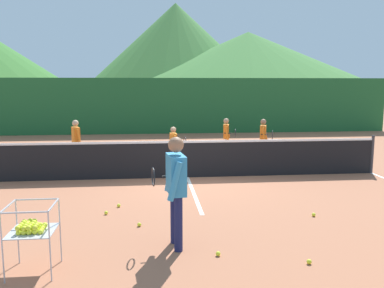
{
  "coord_description": "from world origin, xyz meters",
  "views": [
    {
      "loc": [
        -0.92,
        -10.18,
        2.41
      ],
      "look_at": [
        0.15,
        0.3,
        0.84
      ],
      "focal_mm": 37.27,
      "sensor_mm": 36.0,
      "label": 1
    }
  ],
  "objects_px": {
    "instructor": "(175,182)",
    "tennis_ball_4": "(314,215)",
    "tennis_ball_0": "(309,262)",
    "tennis_ball_1": "(139,225)",
    "tennis_ball_5": "(218,254)",
    "tennis_net": "(187,159)",
    "tennis_ball_3": "(119,205)",
    "tennis_ball_6": "(106,213)",
    "student_2": "(226,134)",
    "student_3": "(263,136)",
    "ball_cart": "(31,228)",
    "student_1": "(174,143)",
    "student_0": "(76,138)"
  },
  "relations": [
    {
      "from": "tennis_net",
      "to": "tennis_ball_6",
      "type": "distance_m",
      "value": 3.41
    },
    {
      "from": "student_1",
      "to": "student_2",
      "type": "distance_m",
      "value": 2.31
    },
    {
      "from": "tennis_ball_4",
      "to": "student_3",
      "type": "bearing_deg",
      "value": 83.73
    },
    {
      "from": "instructor",
      "to": "tennis_ball_0",
      "type": "xyz_separation_m",
      "value": [
        1.76,
        -0.78,
        -0.96
      ]
    },
    {
      "from": "student_1",
      "to": "tennis_ball_4",
      "type": "distance_m",
      "value": 5.27
    },
    {
      "from": "tennis_net",
      "to": "tennis_ball_1",
      "type": "xyz_separation_m",
      "value": [
        -1.15,
        -3.57,
        -0.47
      ]
    },
    {
      "from": "tennis_net",
      "to": "tennis_ball_6",
      "type": "xyz_separation_m",
      "value": [
        -1.79,
        -2.87,
        -0.47
      ]
    },
    {
      "from": "tennis_net",
      "to": "student_1",
      "type": "distance_m",
      "value": 1.36
    },
    {
      "from": "student_1",
      "to": "tennis_ball_3",
      "type": "bearing_deg",
      "value": -109.39
    },
    {
      "from": "tennis_ball_1",
      "to": "tennis_ball_6",
      "type": "bearing_deg",
      "value": 132.09
    },
    {
      "from": "tennis_ball_0",
      "to": "tennis_ball_6",
      "type": "distance_m",
      "value": 3.82
    },
    {
      "from": "tennis_net",
      "to": "student_2",
      "type": "height_order",
      "value": "student_2"
    },
    {
      "from": "instructor",
      "to": "tennis_ball_3",
      "type": "bearing_deg",
      "value": 116.07
    },
    {
      "from": "tennis_net",
      "to": "tennis_ball_4",
      "type": "xyz_separation_m",
      "value": [
        2.04,
        -3.37,
        -0.47
      ]
    },
    {
      "from": "tennis_ball_1",
      "to": "tennis_ball_5",
      "type": "bearing_deg",
      "value": -48.89
    },
    {
      "from": "tennis_ball_1",
      "to": "tennis_ball_5",
      "type": "relative_size",
      "value": 1.0
    },
    {
      "from": "tennis_ball_3",
      "to": "instructor",
      "type": "bearing_deg",
      "value": -63.93
    },
    {
      "from": "tennis_net",
      "to": "tennis_ball_3",
      "type": "relative_size",
      "value": 150.75
    },
    {
      "from": "tennis_ball_6",
      "to": "tennis_ball_3",
      "type": "bearing_deg",
      "value": 65.63
    },
    {
      "from": "student_2",
      "to": "student_3",
      "type": "distance_m",
      "value": 1.23
    },
    {
      "from": "student_0",
      "to": "ball_cart",
      "type": "bearing_deg",
      "value": -84.31
    },
    {
      "from": "tennis_ball_3",
      "to": "tennis_ball_6",
      "type": "xyz_separation_m",
      "value": [
        -0.2,
        -0.44,
        0.0
      ]
    },
    {
      "from": "instructor",
      "to": "tennis_ball_5",
      "type": "bearing_deg",
      "value": -34.44
    },
    {
      "from": "instructor",
      "to": "tennis_ball_3",
      "type": "relative_size",
      "value": 24.47
    },
    {
      "from": "student_1",
      "to": "tennis_ball_1",
      "type": "relative_size",
      "value": 17.68
    },
    {
      "from": "instructor",
      "to": "tennis_ball_1",
      "type": "xyz_separation_m",
      "value": [
        -0.57,
        0.92,
        -0.96
      ]
    },
    {
      "from": "ball_cart",
      "to": "tennis_ball_4",
      "type": "relative_size",
      "value": 13.22
    },
    {
      "from": "student_0",
      "to": "tennis_ball_5",
      "type": "xyz_separation_m",
      "value": [
        3.17,
        -6.82,
        -0.79
      ]
    },
    {
      "from": "instructor",
      "to": "tennis_ball_6",
      "type": "xyz_separation_m",
      "value": [
        -1.21,
        1.62,
        -0.96
      ]
    },
    {
      "from": "tennis_ball_1",
      "to": "tennis_net",
      "type": "bearing_deg",
      "value": 72.08
    },
    {
      "from": "ball_cart",
      "to": "instructor",
      "type": "bearing_deg",
      "value": 18.35
    },
    {
      "from": "instructor",
      "to": "student_1",
      "type": "height_order",
      "value": "instructor"
    },
    {
      "from": "tennis_ball_0",
      "to": "tennis_ball_1",
      "type": "height_order",
      "value": "same"
    },
    {
      "from": "tennis_ball_1",
      "to": "tennis_ball_4",
      "type": "relative_size",
      "value": 1.0
    },
    {
      "from": "student_3",
      "to": "tennis_ball_5",
      "type": "height_order",
      "value": "student_3"
    },
    {
      "from": "tennis_ball_1",
      "to": "student_0",
      "type": "bearing_deg",
      "value": 110.15
    },
    {
      "from": "student_3",
      "to": "tennis_ball_5",
      "type": "relative_size",
      "value": 19.54
    },
    {
      "from": "tennis_net",
      "to": "student_1",
      "type": "relative_size",
      "value": 8.52
    },
    {
      "from": "tennis_ball_0",
      "to": "tennis_ball_1",
      "type": "xyz_separation_m",
      "value": [
        -2.33,
        1.7,
        0.0
      ]
    },
    {
      "from": "tennis_ball_3",
      "to": "tennis_ball_5",
      "type": "relative_size",
      "value": 1.0
    },
    {
      "from": "tennis_ball_1",
      "to": "tennis_ball_4",
      "type": "distance_m",
      "value": 3.2
    },
    {
      "from": "student_3",
      "to": "tennis_ball_4",
      "type": "distance_m",
      "value": 5.63
    },
    {
      "from": "tennis_ball_5",
      "to": "tennis_ball_4",
      "type": "bearing_deg",
      "value": 36.65
    },
    {
      "from": "instructor",
      "to": "tennis_ball_4",
      "type": "xyz_separation_m",
      "value": [
        2.62,
        1.12,
        -0.96
      ]
    },
    {
      "from": "tennis_net",
      "to": "tennis_ball_3",
      "type": "height_order",
      "value": "tennis_net"
    },
    {
      "from": "student_1",
      "to": "student_3",
      "type": "xyz_separation_m",
      "value": [
        2.92,
        0.87,
        0.07
      ]
    },
    {
      "from": "student_2",
      "to": "tennis_ball_0",
      "type": "xyz_separation_m",
      "value": [
        -0.37,
        -8.0,
        -0.76
      ]
    },
    {
      "from": "tennis_ball_3",
      "to": "student_0",
      "type": "bearing_deg",
      "value": 109.94
    },
    {
      "from": "ball_cart",
      "to": "tennis_ball_6",
      "type": "bearing_deg",
      "value": 73.14
    },
    {
      "from": "student_1",
      "to": "tennis_ball_6",
      "type": "distance_m",
      "value": 4.5
    }
  ]
}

